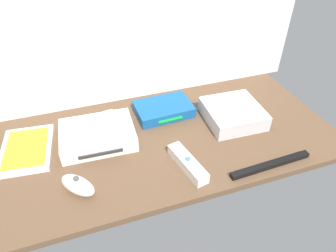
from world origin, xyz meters
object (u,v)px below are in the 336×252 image
object	(u,v)px
game_console	(98,135)
game_case	(27,149)
remote_wand	(188,163)
mini_computer	(233,113)
remote_nunchuk	(78,185)
remote_classic_pad	(93,126)
sensor_bar	(271,165)
network_router	(164,109)

from	to	relation	value
game_console	game_case	xyz separation A→B (cm)	(-19.84, 1.91, -1.44)
game_console	remote_wand	xyz separation A→B (cm)	(20.80, -18.49, -0.69)
mini_computer	remote_nunchuk	xyz separation A→B (cm)	(-49.46, -13.50, -0.60)
remote_wand	game_case	bearing A→B (deg)	141.90
game_console	remote_wand	distance (cm)	27.84
remote_wand	game_console	bearing A→B (deg)	126.92
remote_nunchuk	remote_classic_pad	size ratio (longest dim) A/B	0.68
game_console	remote_classic_pad	distance (cm)	3.35
game_console	mini_computer	xyz separation A→B (cm)	(42.06, -3.69, 0.44)
remote_classic_pad	remote_wand	bearing A→B (deg)	-50.16
remote_classic_pad	sensor_bar	bearing A→B (deg)	-39.99
game_case	remote_wand	bearing A→B (deg)	-20.96
game_console	network_router	distance (cm)	23.47
mini_computer	remote_wand	world-z (taller)	mini_computer
game_case	remote_nunchuk	distance (cm)	22.83
mini_computer	sensor_bar	bearing A→B (deg)	-90.31
remote_nunchuk	remote_classic_pad	world-z (taller)	remote_classic_pad
game_console	sensor_bar	xyz separation A→B (cm)	(41.94, -25.41, -1.50)
game_case	network_router	bearing A→B (deg)	12.31
remote_nunchuk	game_console	bearing A→B (deg)	25.75
game_console	remote_nunchuk	size ratio (longest dim) A/B	2.08
remote_classic_pad	mini_computer	bearing A→B (deg)	-14.35
remote_wand	remote_classic_pad	bearing A→B (deg)	127.04
network_router	sensor_bar	size ratio (longest dim) A/B	0.77
mini_computer	remote_wand	xyz separation A→B (cm)	(-21.26, -14.80, -1.13)
network_router	remote_classic_pad	world-z (taller)	remote_classic_pad
game_case	sensor_bar	xyz separation A→B (cm)	(61.79, -27.32, -0.06)
mini_computer	game_case	xyz separation A→B (cm)	(-61.90, 5.60, -1.88)
game_console	remote_wand	world-z (taller)	game_console
remote_wand	remote_classic_pad	size ratio (longest dim) A/B	0.99
game_case	network_router	xyz separation A→B (cm)	(42.30, 4.91, 0.94)
game_case	sensor_bar	bearing A→B (deg)	-18.16
mini_computer	remote_nunchuk	distance (cm)	51.27
game_console	remote_nunchuk	bearing A→B (deg)	-110.87
mini_computer	remote_nunchuk	size ratio (longest dim) A/B	1.69
network_router	remote_classic_pad	xyz separation A→B (cm)	(-23.21, -6.23, 3.71)
game_case	remote_nunchuk	xyz separation A→B (cm)	(12.45, -19.09, 1.28)
sensor_bar	game_case	bearing A→B (deg)	154.05
game_case	mini_computer	bearing A→B (deg)	0.53
remote_nunchuk	remote_classic_pad	distance (cm)	19.27
mini_computer	sensor_bar	distance (cm)	21.81
remote_wand	sensor_bar	world-z (taller)	remote_wand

